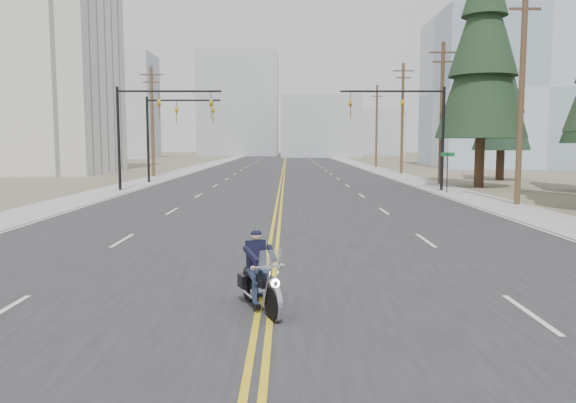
# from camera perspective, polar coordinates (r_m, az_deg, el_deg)

# --- Properties ---
(road) EXTENTS (20.00, 200.00, 0.01)m
(road) POSITION_cam_1_polar(r_m,az_deg,el_deg) (76.31, -0.41, 3.53)
(road) COLOR #303033
(road) RESTS_ON ground
(sidewalk_left) EXTENTS (3.00, 200.00, 0.01)m
(sidewalk_left) POSITION_cam_1_polar(r_m,az_deg,el_deg) (77.24, -8.99, 3.48)
(sidewalk_left) COLOR #A5A5A0
(sidewalk_left) RESTS_ON ground
(sidewalk_right) EXTENTS (3.00, 200.00, 0.01)m
(sidewalk_right) POSITION_cam_1_polar(r_m,az_deg,el_deg) (77.11, 8.18, 3.49)
(sidewalk_right) COLOR #A5A5A0
(sidewalk_right) RESTS_ON ground
(traffic_mast_left) EXTENTS (7.10, 0.26, 7.00)m
(traffic_mast_left) POSITION_cam_1_polar(r_m,az_deg,el_deg) (39.42, -14.04, 8.26)
(traffic_mast_left) COLOR black
(traffic_mast_left) RESTS_ON ground
(traffic_mast_right) EXTENTS (7.10, 0.26, 7.00)m
(traffic_mast_right) POSITION_cam_1_polar(r_m,az_deg,el_deg) (39.22, 12.63, 8.31)
(traffic_mast_right) COLOR black
(traffic_mast_right) RESTS_ON ground
(traffic_mast_far) EXTENTS (6.10, 0.26, 7.00)m
(traffic_mast_far) POSITION_cam_1_polar(r_m,az_deg,el_deg) (47.29, -12.09, 7.82)
(traffic_mast_far) COLOR black
(traffic_mast_far) RESTS_ON ground
(street_sign) EXTENTS (0.90, 0.06, 2.62)m
(street_sign) POSITION_cam_1_polar(r_m,az_deg,el_deg) (37.72, 15.90, 3.56)
(street_sign) COLOR black
(street_sign) RESTS_ON ground
(utility_pole_b) EXTENTS (2.20, 0.30, 11.50)m
(utility_pole_b) POSITION_cam_1_polar(r_m,az_deg,el_deg) (31.76, 22.65, 10.49)
(utility_pole_b) COLOR brown
(utility_pole_b) RESTS_ON ground
(utility_pole_c) EXTENTS (2.20, 0.30, 11.00)m
(utility_pole_c) POSITION_cam_1_polar(r_m,az_deg,el_deg) (45.93, 15.34, 8.87)
(utility_pole_c) COLOR brown
(utility_pole_c) RESTS_ON ground
(utility_pole_d) EXTENTS (2.20, 0.30, 11.50)m
(utility_pole_d) POSITION_cam_1_polar(r_m,az_deg,el_deg) (60.52, 11.54, 8.44)
(utility_pole_d) COLOR brown
(utility_pole_d) RESTS_ON ground
(utility_pole_e) EXTENTS (2.20, 0.30, 11.00)m
(utility_pole_e) POSITION_cam_1_polar(r_m,az_deg,el_deg) (77.23, 8.99, 7.73)
(utility_pole_e) COLOR brown
(utility_pole_e) RESTS_ON ground
(utility_pole_left) EXTENTS (2.20, 0.30, 10.50)m
(utility_pole_left) POSITION_cam_1_polar(r_m,az_deg,el_deg) (55.81, -13.62, 8.10)
(utility_pole_left) COLOR brown
(utility_pole_left) RESTS_ON ground
(apartment_block) EXTENTS (18.00, 14.00, 30.00)m
(apartment_block) POSITION_cam_1_polar(r_m,az_deg,el_deg) (68.54, -25.55, 15.27)
(apartment_block) COLOR silver
(apartment_block) RESTS_ON ground
(glass_building) EXTENTS (24.00, 16.00, 20.00)m
(glass_building) POSITION_cam_1_polar(r_m,az_deg,el_deg) (82.80, 22.71, 10.18)
(glass_building) COLOR #9EB5CC
(glass_building) RESTS_ON ground
(haze_bldg_a) EXTENTS (14.00, 12.00, 22.00)m
(haze_bldg_a) POSITION_cam_1_polar(r_m,az_deg,el_deg) (126.56, -16.56, 9.22)
(haze_bldg_a) COLOR #B7BCC6
(haze_bldg_a) RESTS_ON ground
(haze_bldg_b) EXTENTS (18.00, 14.00, 14.00)m
(haze_bldg_b) POSITION_cam_1_polar(r_m,az_deg,el_deg) (131.52, 3.24, 7.58)
(haze_bldg_b) COLOR #ADB2B7
(haze_bldg_b) RESTS_ON ground
(haze_bldg_c) EXTENTS (16.00, 12.00, 18.00)m
(haze_bldg_c) POSITION_cam_1_polar(r_m,az_deg,el_deg) (122.93, 18.90, 8.32)
(haze_bldg_c) COLOR #B7BCC6
(haze_bldg_c) RESTS_ON ground
(haze_bldg_d) EXTENTS (20.00, 15.00, 26.00)m
(haze_bldg_d) POSITION_cam_1_polar(r_m,az_deg,el_deg) (147.10, -5.00, 9.73)
(haze_bldg_d) COLOR #ADB2B7
(haze_bldg_d) RESTS_ON ground
(haze_bldg_e) EXTENTS (14.00, 14.00, 12.00)m
(haze_bldg_e) POSITION_cam_1_polar(r_m,az_deg,el_deg) (158.19, 8.92, 6.87)
(haze_bldg_e) COLOR #B7BCC6
(haze_bldg_e) RESTS_ON ground
(haze_bldg_f) EXTENTS (12.00, 12.00, 16.00)m
(haze_bldg_f) POSITION_cam_1_polar(r_m,az_deg,el_deg) (145.36, -20.56, 7.45)
(haze_bldg_f) COLOR #ADB2B7
(haze_bldg_f) RESTS_ON ground
(motorcyclist) EXTENTS (1.51, 2.14, 1.54)m
(motorcyclist) POSITION_cam_1_polar(r_m,az_deg,el_deg) (10.83, -2.79, -7.14)
(motorcyclist) COLOR black
(motorcyclist) RESTS_ON ground
(conifer_tall) EXTENTS (6.46, 6.46, 17.96)m
(conifer_tall) POSITION_cam_1_polar(r_m,az_deg,el_deg) (43.93, 19.25, 14.91)
(conifer_tall) COLOR #382619
(conifer_tall) RESTS_ON ground
(conifer_far) EXTENTS (4.90, 4.90, 13.12)m
(conifer_far) POSITION_cam_1_polar(r_m,az_deg,el_deg) (52.64, 20.99, 10.25)
(conifer_far) COLOR #382619
(conifer_far) RESTS_ON ground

